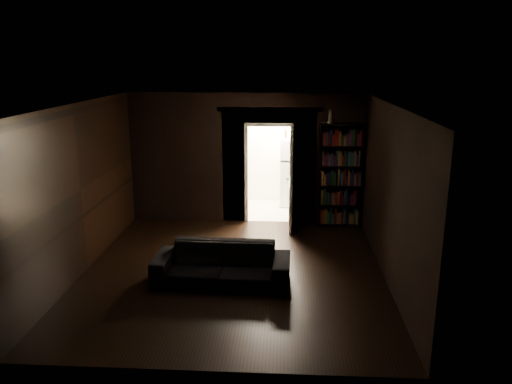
% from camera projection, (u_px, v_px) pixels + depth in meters
% --- Properties ---
extents(ground, '(5.50, 5.50, 0.00)m').
position_uv_depth(ground, '(233.00, 272.00, 8.40)').
color(ground, black).
rests_on(ground, ground).
extents(room_walls, '(5.02, 5.61, 2.84)m').
position_uv_depth(room_walls, '(238.00, 162.00, 9.00)').
color(room_walls, black).
rests_on(room_walls, ground).
extents(kitchen_alcove, '(2.20, 1.80, 2.60)m').
position_uv_depth(kitchen_alcove, '(270.00, 158.00, 11.79)').
color(kitchen_alcove, beige).
rests_on(kitchen_alcove, ground).
extents(sofa, '(2.18, 1.01, 0.83)m').
position_uv_depth(sofa, '(222.00, 258.00, 7.92)').
color(sofa, black).
rests_on(sofa, ground).
extents(bookshelf, '(0.92, 0.39, 2.20)m').
position_uv_depth(bookshelf, '(340.00, 176.00, 10.46)').
color(bookshelf, black).
rests_on(bookshelf, ground).
extents(refrigerator, '(0.77, 0.71, 1.65)m').
position_uv_depth(refrigerator, '(295.00, 172.00, 12.08)').
color(refrigerator, white).
rests_on(refrigerator, ground).
extents(door, '(0.05, 0.85, 2.05)m').
position_uv_depth(door, '(291.00, 181.00, 10.30)').
color(door, white).
rests_on(door, ground).
extents(figurine, '(0.11, 0.11, 0.29)m').
position_uv_depth(figurine, '(330.00, 116.00, 10.13)').
color(figurine, white).
rests_on(figurine, bookshelf).
extents(bottles, '(0.63, 0.18, 0.25)m').
position_uv_depth(bottles, '(295.00, 133.00, 11.79)').
color(bottles, black).
rests_on(bottles, refrigerator).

